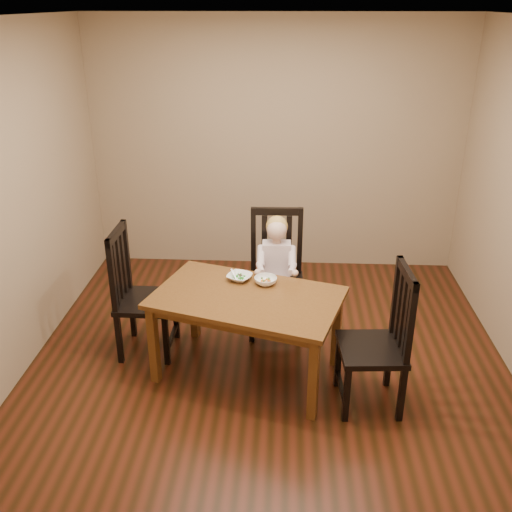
# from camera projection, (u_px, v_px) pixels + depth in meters

# --- Properties ---
(room) EXTENTS (4.01, 4.01, 2.71)m
(room) POSITION_uv_depth(u_px,v_px,m) (270.00, 210.00, 4.30)
(room) COLOR #481C0F
(room) RESTS_ON ground
(dining_table) EXTENTS (1.61, 1.24, 0.71)m
(dining_table) POSITION_uv_depth(u_px,v_px,m) (247.00, 305.00, 4.44)
(dining_table) COLOR #513112
(dining_table) RESTS_ON room
(chair_child) EXTENTS (0.50, 0.47, 1.13)m
(chair_child) POSITION_uv_depth(u_px,v_px,m) (276.00, 275.00, 5.13)
(chair_child) COLOR black
(chair_child) RESTS_ON room
(chair_left) EXTENTS (0.47, 0.49, 1.12)m
(chair_left) POSITION_uv_depth(u_px,v_px,m) (139.00, 295.00, 4.79)
(chair_left) COLOR black
(chair_left) RESTS_ON room
(chair_right) EXTENTS (0.49, 0.51, 1.12)m
(chair_right) POSITION_uv_depth(u_px,v_px,m) (380.00, 342.00, 4.13)
(chair_right) COLOR black
(chair_right) RESTS_ON room
(toddler) EXTENTS (0.34, 0.42, 0.57)m
(toddler) POSITION_uv_depth(u_px,v_px,m) (276.00, 263.00, 5.02)
(toddler) COLOR silver
(toddler) RESTS_ON chair_child
(bowl_peas) EXTENTS (0.25, 0.25, 0.05)m
(bowl_peas) POSITION_uv_depth(u_px,v_px,m) (240.00, 277.00, 4.65)
(bowl_peas) COLOR white
(bowl_peas) RESTS_ON dining_table
(bowl_veg) EXTENTS (0.24, 0.24, 0.06)m
(bowl_veg) POSITION_uv_depth(u_px,v_px,m) (266.00, 281.00, 4.58)
(bowl_veg) COLOR white
(bowl_veg) RESTS_ON dining_table
(fork) EXTENTS (0.07, 0.13, 0.05)m
(fork) POSITION_uv_depth(u_px,v_px,m) (234.00, 275.00, 4.63)
(fork) COLOR silver
(fork) RESTS_ON bowl_peas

